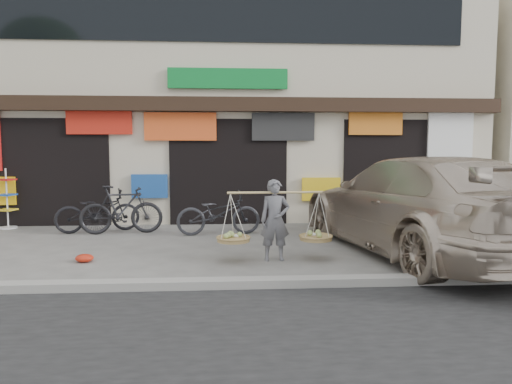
{
  "coord_description": "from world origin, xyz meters",
  "views": [
    {
      "loc": [
        -0.05,
        -8.24,
        1.92
      ],
      "look_at": [
        0.54,
        0.9,
        1.07
      ],
      "focal_mm": 32.0,
      "sensor_mm": 36.0,
      "label": 1
    }
  ],
  "objects": [
    {
      "name": "bike_2",
      "position": [
        -0.23,
        2.0,
        0.49
      ],
      "size": [
        1.95,
        0.89,
        0.99
      ],
      "primitive_type": "imported",
      "rotation": [
        0.0,
        0.0,
        1.7
      ],
      "color": "#292A2F",
      "rests_on": "ground"
    },
    {
      "name": "suv",
      "position": [
        3.48,
        -0.05,
        0.9
      ],
      "size": [
        3.53,
        6.55,
        1.8
      ],
      "rotation": [
        0.0,
        0.0,
        3.31
      ],
      "color": "beige",
      "rests_on": "ground"
    },
    {
      "name": "street_vendor",
      "position": [
        0.78,
        -0.47,
        0.64
      ],
      "size": [
        2.0,
        0.59,
        1.41
      ],
      "rotation": [
        0.0,
        0.0,
        0.02
      ],
      "color": "slate",
      "rests_on": "ground"
    },
    {
      "name": "bike_1",
      "position": [
        -2.46,
        2.26,
        0.56
      ],
      "size": [
        1.9,
        0.76,
        1.11
      ],
      "primitive_type": "imported",
      "rotation": [
        0.0,
        0.0,
        1.7
      ],
      "color": "black",
      "rests_on": "ground"
    },
    {
      "name": "shophouse_block",
      "position": [
        -0.0,
        6.42,
        3.45
      ],
      "size": [
        14.0,
        6.32,
        7.0
      ],
      "color": "beige",
      "rests_on": "ground"
    },
    {
      "name": "bike_0",
      "position": [
        -3.06,
        2.54,
        0.5
      ],
      "size": [
        2.01,
        1.25,
        1.0
      ],
      "primitive_type": "imported",
      "rotation": [
        0.0,
        0.0,
        1.91
      ],
      "color": "black",
      "rests_on": "ground"
    },
    {
      "name": "display_rack",
      "position": [
        -5.39,
        3.16,
        0.59
      ],
      "size": [
        0.43,
        0.43,
        1.47
      ],
      "rotation": [
        0.0,
        0.0,
        -0.26
      ],
      "color": "silver",
      "rests_on": "ground"
    },
    {
      "name": "ground",
      "position": [
        0.0,
        0.0,
        0.0
      ],
      "size": [
        70.0,
        70.0,
        0.0
      ],
      "primitive_type": "plane",
      "color": "slate",
      "rests_on": "ground"
    },
    {
      "name": "red_bag",
      "position": [
        -2.49,
        -0.4,
        0.07
      ],
      "size": [
        0.31,
        0.25,
        0.14
      ],
      "primitive_type": "ellipsoid",
      "color": "red",
      "rests_on": "ground"
    },
    {
      "name": "kerb",
      "position": [
        0.0,
        -2.0,
        0.06
      ],
      "size": [
        70.0,
        0.25,
        0.12
      ],
      "primitive_type": "cube",
      "color": "gray",
      "rests_on": "ground"
    }
  ]
}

